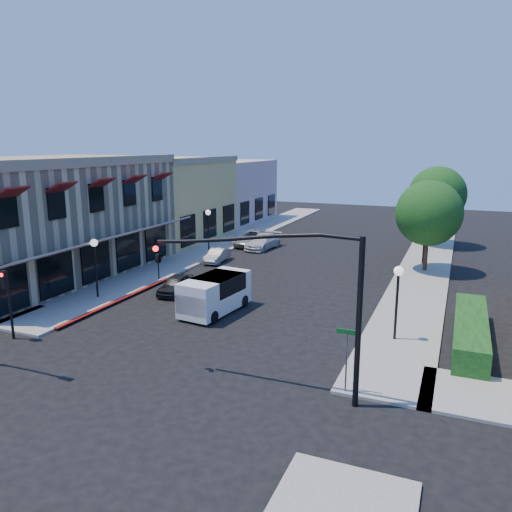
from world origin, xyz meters
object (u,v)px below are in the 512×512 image
at_px(street_tree_a, 429,213).
at_px(lamppost_right_far, 425,229).
at_px(lamppost_left_near, 95,253).
at_px(lamppost_left_far, 208,220).
at_px(parked_car_a, 176,284).
at_px(parked_car_d, 253,238).
at_px(secondary_signal, 7,292).
at_px(parked_car_c, 263,241).
at_px(signal_mast_arm, 298,286).
at_px(street_name_sign, 347,350).
at_px(white_van, 215,292).
at_px(parked_car_b, 217,255).
at_px(lamppost_right_near, 398,284).
at_px(street_tree_b, 437,195).

height_order(street_tree_a, lamppost_right_far, street_tree_a).
relative_size(lamppost_left_near, lamppost_left_far, 1.00).
bearing_deg(parked_car_a, lamppost_right_far, 39.23).
height_order(parked_car_a, parked_car_d, parked_car_d).
bearing_deg(lamppost_left_far, lamppost_right_far, 6.71).
relative_size(secondary_signal, parked_car_c, 0.76).
bearing_deg(lamppost_right_far, signal_mast_arm, -96.70).
xyz_separation_m(street_tree_a, parked_car_a, (-13.60, -11.31, -3.63)).
relative_size(street_name_sign, parked_car_c, 0.57).
distance_m(lamppost_left_far, parked_car_d, 5.08).
xyz_separation_m(white_van, parked_car_c, (-3.79, 16.55, -0.51)).
xyz_separation_m(lamppost_left_near, parked_car_b, (2.30, 11.00, -2.21)).
xyz_separation_m(lamppost_right_near, parked_car_d, (-14.64, 18.00, -2.05)).
relative_size(street_tree_a, secondary_signal, 1.95).
bearing_deg(white_van, street_tree_a, 54.11).
relative_size(signal_mast_arm, white_van, 1.72).
xyz_separation_m(street_tree_a, lamppost_left_near, (-17.30, -14.00, -1.46)).
xyz_separation_m(street_name_sign, parked_car_c, (-12.30, 22.80, -1.06)).
bearing_deg(street_name_sign, parked_car_c, 118.35).
distance_m(street_tree_b, white_van, 25.74).
bearing_deg(street_tree_b, white_van, -112.60).
distance_m(lamppost_right_far, parked_car_a, 18.94).
distance_m(street_tree_a, street_tree_b, 10.01).
relative_size(secondary_signal, lamppost_right_far, 0.93).
height_order(parked_car_a, parked_car_b, parked_car_a).
distance_m(street_name_sign, parked_car_d, 27.45).
xyz_separation_m(lamppost_left_near, lamppost_left_far, (0.00, 14.00, 0.00)).
bearing_deg(secondary_signal, signal_mast_arm, 0.37).
height_order(street_tree_a, parked_car_b, street_tree_a).
xyz_separation_m(street_tree_b, parked_car_c, (-13.60, -7.00, -3.91)).
bearing_deg(street_tree_a, lamppost_left_near, -141.02).
distance_m(secondary_signal, parked_car_a, 9.97).
distance_m(signal_mast_arm, white_van, 10.20).
xyz_separation_m(lamppost_left_far, lamppost_right_near, (17.00, -14.00, 0.00)).
bearing_deg(lamppost_left_far, parked_car_d, 59.44).
distance_m(street_tree_a, lamppost_left_far, 17.36).
relative_size(street_name_sign, white_van, 0.54).
height_order(lamppost_left_far, lamppost_right_far, same).
xyz_separation_m(street_tree_b, white_van, (-9.81, -23.55, -3.40)).
xyz_separation_m(street_tree_b, secondary_signal, (-16.80, -30.59, -2.23)).
height_order(secondary_signal, street_name_sign, secondary_signal).
bearing_deg(lamppost_right_near, signal_mast_arm, -112.12).
xyz_separation_m(secondary_signal, lamppost_right_near, (16.50, 6.59, 0.42)).
xyz_separation_m(lamppost_left_near, parked_car_c, (3.70, 17.00, -2.10)).
distance_m(white_van, parked_car_c, 16.99).
bearing_deg(parked_car_b, parked_car_a, -85.28).
bearing_deg(lamppost_right_far, street_tree_a, -81.47).
xyz_separation_m(white_van, parked_car_b, (-5.19, 10.55, -0.62)).
distance_m(signal_mast_arm, lamppost_right_near, 7.15).
bearing_deg(parked_car_d, street_name_sign, -55.93).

